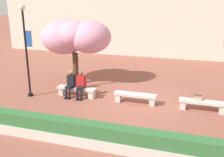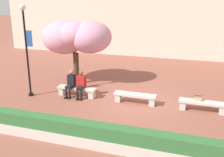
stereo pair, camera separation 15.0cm
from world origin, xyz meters
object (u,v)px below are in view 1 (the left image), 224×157
(stone_bench_west_end, at_px, (77,90))
(stone_bench_near_west, at_px, (135,97))
(stone_bench_center, at_px, (202,104))
(handbag, at_px, (198,97))
(person_seated_right, at_px, (81,83))
(cherry_tree_main, at_px, (75,37))
(lamp_post_with_banner, at_px, (26,43))
(person_seated_left, at_px, (71,82))

(stone_bench_west_end, height_order, stone_bench_near_west, same)
(stone_bench_center, height_order, handbag, handbag)
(stone_bench_near_west, relative_size, person_seated_right, 1.48)
(cherry_tree_main, distance_m, lamp_post_with_banner, 2.91)
(stone_bench_near_west, bearing_deg, handbag, 0.26)
(stone_bench_near_west, distance_m, lamp_post_with_banner, 5.57)
(stone_bench_near_west, bearing_deg, cherry_tree_main, 152.10)
(person_seated_left, distance_m, lamp_post_with_banner, 2.73)
(stone_bench_west_end, relative_size, person_seated_right, 1.48)
(stone_bench_west_end, bearing_deg, cherry_tree_main, 114.23)
(person_seated_right, xyz_separation_m, lamp_post_with_banner, (-2.42, -0.57, 1.88))
(stone_bench_west_end, height_order, stone_bench_center, same)
(stone_bench_near_west, xyz_separation_m, lamp_post_with_banner, (-5.04, -0.62, 2.27))
(stone_bench_near_west, bearing_deg, stone_bench_west_end, 180.00)
(stone_bench_near_west, distance_m, person_seated_right, 2.65)
(person_seated_left, relative_size, handbag, 3.81)
(handbag, bearing_deg, lamp_post_with_banner, -175.31)
(stone_bench_center, bearing_deg, lamp_post_with_banner, -175.52)
(person_seated_right, bearing_deg, person_seated_left, -179.96)
(person_seated_left, xyz_separation_m, cherry_tree_main, (-0.64, 2.06, 1.87))
(stone_bench_west_end, bearing_deg, person_seated_left, -168.44)
(stone_bench_center, distance_m, person_seated_left, 6.04)
(stone_bench_center, xyz_separation_m, person_seated_left, (-6.03, -0.05, 0.39))
(person_seated_right, xyz_separation_m, handbag, (5.30, 0.07, -0.12))
(person_seated_left, height_order, person_seated_right, same)
(cherry_tree_main, bearing_deg, person_seated_left, -72.67)
(handbag, distance_m, cherry_tree_main, 7.05)
(lamp_post_with_banner, bearing_deg, person_seated_right, 13.21)
(stone_bench_near_west, height_order, cherry_tree_main, cherry_tree_main)
(stone_bench_near_west, relative_size, handbag, 5.65)
(handbag, height_order, cherry_tree_main, cherry_tree_main)
(stone_bench_center, relative_size, handbag, 5.65)
(stone_bench_center, bearing_deg, stone_bench_west_end, 180.00)
(stone_bench_center, relative_size, person_seated_left, 1.48)
(stone_bench_west_end, xyz_separation_m, person_seated_right, (0.26, -0.05, 0.39))
(stone_bench_near_west, height_order, handbag, handbag)
(stone_bench_west_end, distance_m, lamp_post_with_banner, 3.19)
(stone_bench_west_end, relative_size, stone_bench_center, 1.00)
(lamp_post_with_banner, bearing_deg, cherry_tree_main, 64.46)
(stone_bench_west_end, distance_m, stone_bench_near_west, 2.88)
(handbag, bearing_deg, person_seated_right, -179.30)
(stone_bench_west_end, relative_size, person_seated_left, 1.48)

